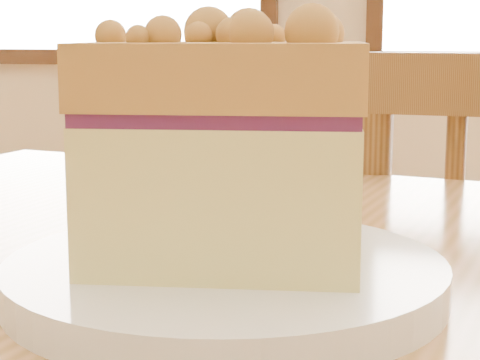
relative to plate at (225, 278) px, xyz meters
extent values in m
cube|color=#391E0F|center=(-1.64, 3.67, 0.00)|extent=(1.76, 0.06, 0.08)
cylinder|color=brown|center=(0.04, 0.40, -0.12)|extent=(0.03, 0.03, 0.43)
cylinder|color=brown|center=(0.11, 0.39, -0.13)|extent=(0.02, 0.02, 0.38)
cylinder|color=white|center=(0.00, 0.00, 0.00)|extent=(0.22, 0.22, 0.02)
cylinder|color=white|center=(0.00, 0.00, 0.00)|extent=(0.15, 0.15, 0.01)
cube|color=#E0D27E|center=(0.00, 0.00, 0.05)|extent=(0.15, 0.12, 0.07)
cube|color=#481439|center=(0.00, 0.00, 0.08)|extent=(0.14, 0.12, 0.01)
cube|color=#AE7636|center=(0.00, 0.00, 0.10)|extent=(0.15, 0.12, 0.03)
sphere|color=#AE7636|center=(-0.03, -0.02, 0.12)|extent=(0.01, 0.01, 0.01)
sphere|color=#AE7636|center=(0.03, -0.01, 0.12)|extent=(0.03, 0.03, 0.03)
sphere|color=#AE7636|center=(-0.02, -0.04, 0.12)|extent=(0.02, 0.02, 0.02)
sphere|color=#AE7636|center=(-0.01, -0.02, 0.12)|extent=(0.01, 0.01, 0.01)
sphere|color=#AE7636|center=(-0.01, 0.00, 0.12)|extent=(0.02, 0.02, 0.02)
sphere|color=#AE7636|center=(0.01, 0.01, 0.12)|extent=(0.01, 0.01, 0.01)
sphere|color=#AE7636|center=(0.04, 0.02, 0.12)|extent=(0.01, 0.01, 0.01)
sphere|color=#AE7636|center=(-0.02, 0.04, 0.12)|extent=(0.02, 0.02, 0.02)
sphere|color=#AE7636|center=(0.01, 0.00, 0.12)|extent=(0.02, 0.02, 0.02)
sphere|color=#AE7636|center=(-0.05, -0.03, 0.12)|extent=(0.01, 0.01, 0.01)
sphere|color=#AE7636|center=(-0.02, -0.01, 0.12)|extent=(0.02, 0.02, 0.02)
sphere|color=#AE7636|center=(0.05, -0.03, 0.12)|extent=(0.01, 0.01, 0.01)
sphere|color=#AE7636|center=(0.00, -0.03, 0.12)|extent=(0.01, 0.01, 0.01)
sphere|color=#AE7636|center=(0.02, -0.02, 0.12)|extent=(0.01, 0.01, 0.01)
sphere|color=#AE7636|center=(-0.07, 0.00, 0.07)|extent=(0.02, 0.02, 0.02)
sphere|color=#AE7636|center=(-0.07, 0.00, 0.10)|extent=(0.01, 0.01, 0.01)
sphere|color=#AE7636|center=(-0.07, -0.02, 0.07)|extent=(0.01, 0.01, 0.01)
sphere|color=#AE7636|center=(-0.07, 0.01, 0.06)|extent=(0.01, 0.01, 0.01)
sphere|color=#AE7636|center=(-0.07, 0.02, 0.07)|extent=(0.01, 0.01, 0.01)
sphere|color=#AE7636|center=(-0.07, 0.01, 0.08)|extent=(0.01, 0.01, 0.01)
camera|label=1|loc=(0.11, -0.39, 0.12)|focal=62.00mm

